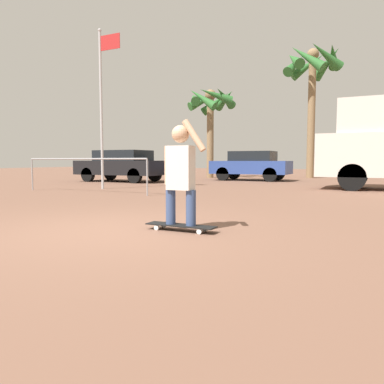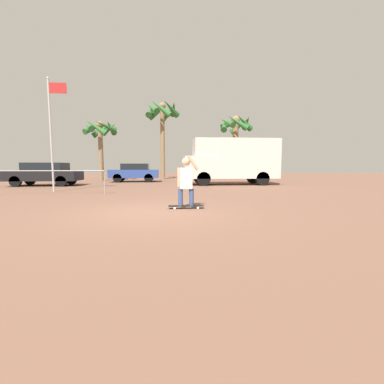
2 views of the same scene
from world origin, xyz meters
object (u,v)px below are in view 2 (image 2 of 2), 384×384
Objects in this scene: camper_van at (232,160)px; palm_tree_near_van at (236,129)px; parked_car_black at (45,173)px; palm_tree_center_background at (162,115)px; skateboard at (186,206)px; person_skateboarder at (186,179)px; flagpole at (52,128)px; palm_tree_far_left at (101,132)px; parked_car_blue at (135,172)px.

camper_van is 1.00× the size of palm_tree_near_van.
parked_car_black is 0.58× the size of palm_tree_center_background.
skateboard is 0.80m from person_skateboarder.
skateboard is 19.36m from palm_tree_near_van.
flagpole is at bearing -158.34° from camper_van.
palm_tree_center_background reaches higher than palm_tree_near_van.
palm_tree_center_background is at bearing 93.17° from skateboard.
parked_car_black is at bearing -151.46° from palm_tree_near_van.
skateboard is at bearing -86.83° from palm_tree_center_background.
camper_van is 1.46× the size of parked_car_black.
palm_tree_far_left is (-6.13, 15.24, 3.28)m from person_skateboarder.
flagpole is (-6.08, 5.71, 3.03)m from skateboard.
palm_tree_far_left reaches higher than skateboard.
person_skateboarder is 16.75m from palm_tree_far_left.
camper_van is 1.64× the size of parked_car_blue.
palm_tree_near_van is at bearing 28.54° from parked_car_black.
parked_car_black is at bearing -112.19° from palm_tree_far_left.
flagpole is (2.28, -4.07, 2.32)m from parked_car_black.
palm_tree_near_van is 12.59m from palm_tree_far_left.
person_skateboarder is 12.87m from parked_car_black.
flagpole is (-6.08, 5.71, 2.23)m from person_skateboarder.
person_skateboarder is at bearing -109.30° from palm_tree_near_van.
palm_tree_near_van is at bearing 44.31° from flagpole.
palm_tree_near_van is 17.25m from flagpole.
person_skateboarder is 0.39× the size of parked_car_blue.
person_skateboarder is at bearing -68.07° from palm_tree_far_left.
camper_van is 1.22× the size of palm_tree_far_left.
camper_van is at bearing -58.75° from palm_tree_center_background.
parked_car_black is at bearing -144.50° from parked_car_blue.
palm_tree_center_background is at bearing 121.25° from camper_van.
flagpole reaches higher than palm_tree_far_left.
parked_car_black is at bearing -133.43° from palm_tree_center_background.
camper_van is 10.26m from palm_tree_center_background.
palm_tree_far_left is (-6.13, 15.24, 4.09)m from skateboard.
parked_car_black is at bearing 130.52° from person_skateboarder.
palm_tree_center_background reaches higher than skateboard.
palm_tree_far_left is at bearing -155.56° from palm_tree_center_background.
skateboard is 0.24× the size of parked_car_black.
palm_tree_near_van is 0.84× the size of palm_tree_center_background.
palm_tree_near_van is at bearing 70.71° from skateboard.
palm_tree_center_background is at bearing 66.70° from flagpole.
parked_car_blue is 0.74× the size of palm_tree_far_left.
flagpole reaches higher than skateboard.
camper_van reaches higher than person_skateboarder.
person_skateboarder reaches higher than parked_car_blue.
skateboard is at bearing -111.69° from camper_van.
parked_car_blue is 0.89× the size of parked_car_black.
palm_tree_near_van reaches higher than palm_tree_far_left.
person_skateboarder is 13.85m from parked_car_blue.
flagpole reaches higher than person_skateboarder.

